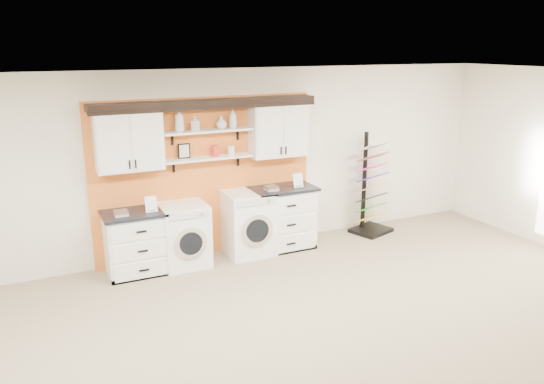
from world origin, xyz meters
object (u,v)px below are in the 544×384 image
dryer (248,223)px  washer (184,235)px  base_cabinet_left (138,242)px  base_cabinet_right (282,218)px  sample_rack (371,202)px

dryer → washer: bearing=-180.0°
base_cabinet_left → base_cabinet_right: bearing=-0.0°
dryer → sample_rack: (2.28, 0.02, 0.05)m
dryer → sample_rack: size_ratio=0.57×
dryer → sample_rack: bearing=0.5°
washer → dryer: 1.02m
sample_rack → base_cabinet_right: bearing=162.5°
base_cabinet_left → washer: bearing=-0.3°
washer → dryer: bearing=0.0°
washer → sample_rack: size_ratio=0.53×
washer → dryer: size_ratio=0.93×
sample_rack → dryer: bearing=162.4°
dryer → base_cabinet_left: bearing=179.9°
washer → dryer: (1.02, 0.00, 0.03)m
base_cabinet_right → washer: (-1.60, -0.00, -0.03)m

